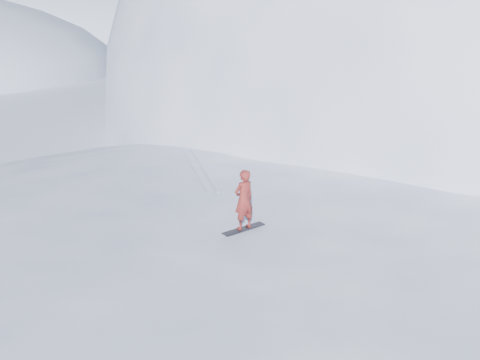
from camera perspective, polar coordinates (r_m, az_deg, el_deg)
The scene contains 8 objects.
ground at distance 16.52m, azimuth 1.66°, elevation -11.90°, with size 400.00×400.00×0.00m, color white.
near_ridge at distance 19.29m, azimuth 3.46°, elevation -7.31°, with size 36.00×28.00×4.80m, color white.
peak_shoulder at distance 37.14m, azimuth 13.06°, elevation 4.71°, with size 28.00×24.00×18.00m, color white.
far_ridge_c at distance 130.16m, azimuth -23.51°, elevation 12.92°, with size 140.00×90.00×36.00m, color white.
wind_bumps at distance 18.33m, azimuth -0.96°, elevation -8.70°, with size 16.00×14.40×1.00m.
snowboard at distance 14.77m, azimuth 0.40°, elevation -5.21°, with size 1.34×0.25×0.02m, color black.
snowboarder at distance 14.46m, azimuth 0.41°, elevation -2.11°, with size 0.61×0.40×1.68m, color maroon.
board_tracks at distance 20.46m, azimuth -4.58°, elevation 1.42°, with size 1.27×5.95×0.04m.
Camera 1 is at (-1.93, -14.20, 8.23)m, focal length 40.00 mm.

